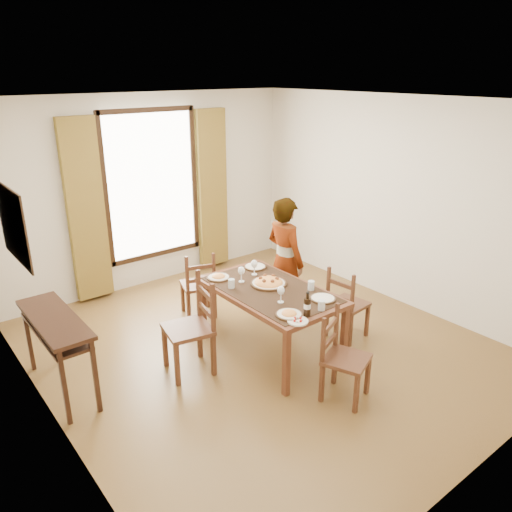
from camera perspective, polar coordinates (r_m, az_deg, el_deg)
ground at (r=5.80m, az=0.60°, el=-10.37°), size 5.00×5.00×0.00m
room_shell at (r=5.27m, az=-0.26°, el=4.72°), size 4.60×5.10×2.74m
console_table at (r=5.14m, az=-21.96°, el=-7.64°), size 0.38×1.20×0.80m
dining_table at (r=5.43m, az=1.61°, el=-4.46°), size 0.93×1.59×0.76m
chair_west at (r=5.22m, az=-7.41°, el=-8.29°), size 0.54×0.54×1.03m
chair_north at (r=6.34m, az=-6.59°, el=-3.46°), size 0.49×0.49×0.89m
chair_south at (r=4.88m, az=9.92°, el=-11.55°), size 0.52×0.52×0.89m
chair_east at (r=5.90m, az=10.29°, el=-5.58°), size 0.43×0.43×0.89m
man at (r=6.08m, az=3.33°, el=-0.56°), size 0.58×0.39×1.59m
plate_sw at (r=4.84m, az=3.81°, el=-6.51°), size 0.27×0.27×0.05m
plate_se at (r=5.20m, az=7.65°, el=-4.67°), size 0.27×0.27×0.05m
plate_nw at (r=5.67m, az=-4.31°, el=-2.30°), size 0.27×0.27×0.05m
plate_ne at (r=5.95m, az=-0.11°, el=-1.09°), size 0.27×0.27×0.05m
pasta_platter at (r=5.48m, az=1.46°, el=-2.81°), size 0.40×0.40×0.10m
caprese_plate at (r=4.74m, az=4.80°, el=-7.30°), size 0.20×0.20×0.04m
wine_glass_a at (r=5.07m, az=2.86°, el=-4.38°), size 0.08×0.08×0.18m
wine_glass_b at (r=5.73m, az=-0.20°, el=-1.30°), size 0.08×0.08×0.18m
wine_glass_c at (r=5.54m, az=-1.68°, el=-2.09°), size 0.08×0.08×0.18m
tumbler_a at (r=5.39m, az=6.32°, el=-3.36°), size 0.07×0.07×0.10m
tumbler_b at (r=5.41m, az=-2.83°, el=-3.16°), size 0.07×0.07×0.10m
tumbler_c at (r=4.97m, az=7.51°, el=-5.60°), size 0.07×0.07×0.10m
wine_bottle at (r=4.81m, az=5.89°, el=-5.45°), size 0.07×0.07×0.25m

